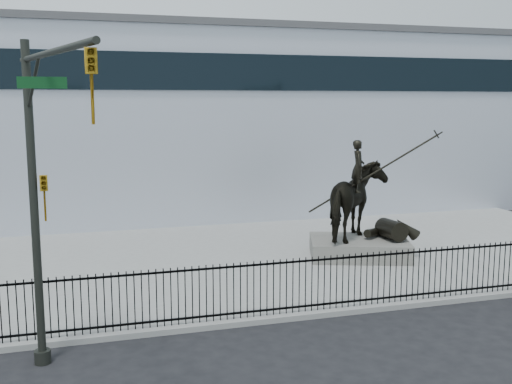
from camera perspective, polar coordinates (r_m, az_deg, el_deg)
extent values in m
plane|color=black|center=(15.57, 7.74, -13.09)|extent=(120.00, 120.00, 0.00)
cube|color=gray|center=(21.79, 0.18, -6.41)|extent=(30.00, 12.00, 0.15)
cube|color=silver|center=(33.72, -6.17, 6.53)|extent=(44.00, 14.00, 9.00)
cube|color=black|center=(16.54, 5.96, -10.62)|extent=(22.00, 0.05, 0.05)
cube|color=black|center=(16.17, 6.03, -6.44)|extent=(22.00, 0.05, 0.05)
cube|color=black|center=(16.35, 6.00, -8.64)|extent=(22.00, 0.03, 1.50)
cube|color=#62605A|center=(22.07, 9.78, -5.27)|extent=(4.06, 3.38, 0.65)
imported|color=black|center=(21.73, 9.90, -0.90)|extent=(3.11, 3.36, 2.76)
imported|color=black|center=(21.54, 9.70, 2.42)|extent=(0.64, 0.79, 1.87)
cylinder|color=black|center=(21.64, 10.96, 1.66)|extent=(4.23, 1.50, 2.81)
cylinder|color=#242621|center=(14.53, -19.65, -14.55)|extent=(0.36, 0.36, 0.30)
cylinder|color=#242621|center=(13.59, -20.37, -1.43)|extent=(0.18, 0.18, 7.00)
cylinder|color=#242621|center=(11.27, -18.84, 12.50)|extent=(1.47, 4.84, 0.12)
imported|color=#B18213|center=(9.12, -15.35, 9.68)|extent=(0.18, 0.22, 1.10)
imported|color=#B18213|center=(13.54, -19.49, -0.56)|extent=(0.16, 0.20, 1.00)
cube|color=#0C3F19|center=(12.18, -19.69, 9.78)|extent=(0.90, 0.03, 0.22)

